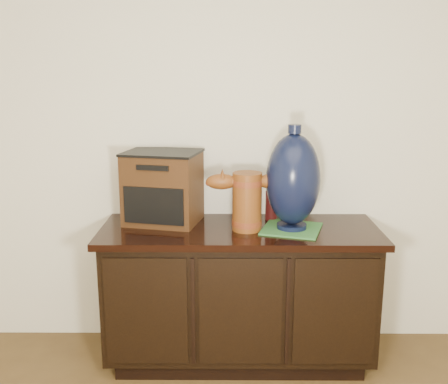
{
  "coord_description": "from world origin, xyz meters",
  "views": [
    {
      "loc": [
        -0.07,
        -0.4,
        1.58
      ],
      "look_at": [
        -0.08,
        2.18,
        0.96
      ],
      "focal_mm": 42.0,
      "sensor_mm": 36.0,
      "label": 1
    }
  ],
  "objects_px": {
    "terracotta_vessel": "(247,198)",
    "lamp_base": "(293,180)",
    "tv_radio": "(163,187)",
    "spray_can": "(271,203)",
    "sideboard": "(239,293)"
  },
  "relations": [
    {
      "from": "terracotta_vessel",
      "to": "lamp_base",
      "type": "xyz_separation_m",
      "value": [
        0.23,
        0.0,
        0.09
      ]
    },
    {
      "from": "tv_radio",
      "to": "lamp_base",
      "type": "bearing_deg",
      "value": 1.08
    },
    {
      "from": "tv_radio",
      "to": "lamp_base",
      "type": "relative_size",
      "value": 0.83
    },
    {
      "from": "terracotta_vessel",
      "to": "spray_can",
      "type": "relative_size",
      "value": 2.22
    },
    {
      "from": "tv_radio",
      "to": "spray_can",
      "type": "bearing_deg",
      "value": 16.99
    },
    {
      "from": "lamp_base",
      "to": "spray_can",
      "type": "relative_size",
      "value": 2.8
    },
    {
      "from": "terracotta_vessel",
      "to": "tv_radio",
      "type": "relative_size",
      "value": 0.96
    },
    {
      "from": "sideboard",
      "to": "spray_can",
      "type": "height_order",
      "value": "spray_can"
    },
    {
      "from": "terracotta_vessel",
      "to": "tv_radio",
      "type": "distance_m",
      "value": 0.47
    },
    {
      "from": "spray_can",
      "to": "lamp_base",
      "type": "bearing_deg",
      "value": -63.52
    },
    {
      "from": "sideboard",
      "to": "terracotta_vessel",
      "type": "relative_size",
      "value": 3.43
    },
    {
      "from": "sideboard",
      "to": "tv_radio",
      "type": "xyz_separation_m",
      "value": [
        -0.41,
        0.11,
        0.56
      ]
    },
    {
      "from": "terracotta_vessel",
      "to": "spray_can",
      "type": "height_order",
      "value": "terracotta_vessel"
    },
    {
      "from": "lamp_base",
      "to": "spray_can",
      "type": "distance_m",
      "value": 0.27
    },
    {
      "from": "tv_radio",
      "to": "lamp_base",
      "type": "distance_m",
      "value": 0.7
    }
  ]
}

